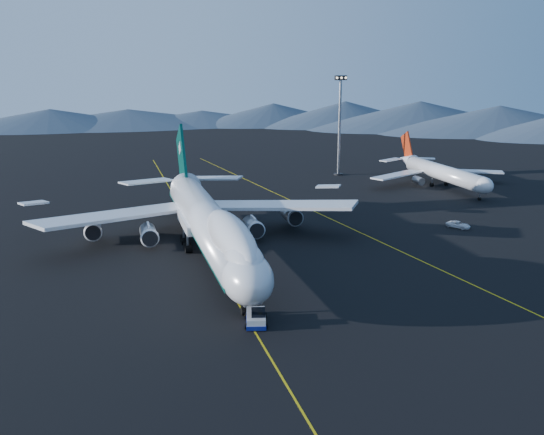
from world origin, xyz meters
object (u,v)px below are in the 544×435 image
object	(u,v)px
pushback_tug	(256,319)
floodlight_mast	(339,125)
second_jet	(441,172)
service_van	(458,225)
boeing_747	(208,222)

from	to	relation	value
pushback_tug	floodlight_mast	size ratio (longest dim) A/B	0.18
pushback_tug	second_jet	xyz separation A→B (m)	(68.85, 72.16, 3.19)
service_van	second_jet	bearing A→B (deg)	31.31
boeing_747	second_jet	distance (m)	81.56
service_van	floodlight_mast	xyz separation A→B (m)	(-0.71, 62.29, 13.81)
boeing_747	second_jet	size ratio (longest dim) A/B	1.62
pushback_tug	second_jet	distance (m)	99.78
service_van	pushback_tug	bearing A→B (deg)	-178.84
second_jet	boeing_747	bearing A→B (deg)	-133.27
boeing_747	pushback_tug	size ratio (longest dim) A/B	13.74
second_jet	service_van	bearing A→B (deg)	-100.71
pushback_tug	service_van	xyz separation A→B (m)	(50.02, 33.54, -0.01)
pushback_tug	second_jet	bearing A→B (deg)	59.44
pushback_tug	service_van	bearing A→B (deg)	46.95
second_jet	floodlight_mast	distance (m)	32.48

